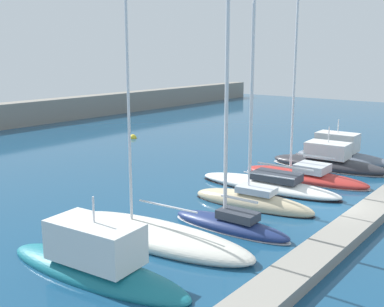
{
  "coord_description": "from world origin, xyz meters",
  "views": [
    {
      "loc": [
        -23.6,
        -8.96,
        8.41
      ],
      "look_at": [
        -3.44,
        6.76,
        2.92
      ],
      "focal_mm": 44.29,
      "sensor_mm": 36.0,
      "label": 1
    }
  ],
  "objects_px": {
    "sailboat_navy_third": "(231,220)",
    "motorboat_charcoal_seventh": "(328,161)",
    "sailboat_sand_fourth": "(253,202)",
    "sailboat_ivory_second": "(154,235)",
    "motorboat_slate_eighth": "(341,154)",
    "motorboat_teal_nearest": "(94,260)",
    "sailboat_white_fifth": "(268,183)",
    "sailboat_red_sixth": "(305,175)",
    "mooring_buoy_yellow": "(133,138)"
  },
  "relations": [
    {
      "from": "sailboat_navy_third",
      "to": "motorboat_charcoal_seventh",
      "type": "xyz_separation_m",
      "value": [
        14.77,
        1.17,
        0.03
      ]
    },
    {
      "from": "sailboat_sand_fourth",
      "to": "motorboat_charcoal_seventh",
      "type": "xyz_separation_m",
      "value": [
        11.05,
        0.19,
        0.25
      ]
    },
    {
      "from": "sailboat_ivory_second",
      "to": "motorboat_slate_eighth",
      "type": "bearing_deg",
      "value": -96.36
    },
    {
      "from": "motorboat_teal_nearest",
      "to": "sailboat_navy_third",
      "type": "bearing_deg",
      "value": -107.8
    },
    {
      "from": "motorboat_slate_eighth",
      "to": "sailboat_sand_fourth",
      "type": "bearing_deg",
      "value": 90.37
    },
    {
      "from": "sailboat_white_fifth",
      "to": "sailboat_red_sixth",
      "type": "bearing_deg",
      "value": -106.39
    },
    {
      "from": "motorboat_teal_nearest",
      "to": "motorboat_charcoal_seventh",
      "type": "distance_m",
      "value": 21.95
    },
    {
      "from": "sailboat_navy_third",
      "to": "sailboat_red_sixth",
      "type": "distance_m",
      "value": 10.78
    },
    {
      "from": "sailboat_navy_third",
      "to": "sailboat_red_sixth",
      "type": "xyz_separation_m",
      "value": [
        10.73,
        1.08,
        -0.14
      ]
    },
    {
      "from": "sailboat_ivory_second",
      "to": "mooring_buoy_yellow",
      "type": "bearing_deg",
      "value": -47.73
    },
    {
      "from": "sailboat_ivory_second",
      "to": "sailboat_red_sixth",
      "type": "height_order",
      "value": "sailboat_ivory_second"
    },
    {
      "from": "sailboat_navy_third",
      "to": "sailboat_red_sixth",
      "type": "relative_size",
      "value": 0.95
    },
    {
      "from": "motorboat_charcoal_seventh",
      "to": "motorboat_slate_eighth",
      "type": "height_order",
      "value": "motorboat_slate_eighth"
    },
    {
      "from": "sailboat_ivory_second",
      "to": "sailboat_red_sixth",
      "type": "xyz_separation_m",
      "value": [
        14.05,
        -0.87,
        0.04
      ]
    },
    {
      "from": "sailboat_ivory_second",
      "to": "motorboat_charcoal_seventh",
      "type": "xyz_separation_m",
      "value": [
        18.09,
        -0.79,
        0.21
      ]
    },
    {
      "from": "sailboat_sand_fourth",
      "to": "sailboat_red_sixth",
      "type": "xyz_separation_m",
      "value": [
        7.01,
        0.1,
        0.08
      ]
    },
    {
      "from": "motorboat_teal_nearest",
      "to": "motorboat_slate_eighth",
      "type": "relative_size",
      "value": 1.17
    },
    {
      "from": "mooring_buoy_yellow",
      "to": "sailboat_navy_third",
      "type": "bearing_deg",
      "value": -124.66
    },
    {
      "from": "sailboat_ivory_second",
      "to": "mooring_buoy_yellow",
      "type": "distance_m",
      "value": 26.52
    },
    {
      "from": "sailboat_navy_third",
      "to": "mooring_buoy_yellow",
      "type": "distance_m",
      "value": 25.96
    },
    {
      "from": "motorboat_teal_nearest",
      "to": "mooring_buoy_yellow",
      "type": "xyz_separation_m",
      "value": [
        21.94,
        19.79,
        -0.56
      ]
    },
    {
      "from": "motorboat_charcoal_seventh",
      "to": "mooring_buoy_yellow",
      "type": "relative_size",
      "value": 11.28
    },
    {
      "from": "sailboat_navy_third",
      "to": "motorboat_slate_eighth",
      "type": "height_order",
      "value": "sailboat_navy_third"
    },
    {
      "from": "sailboat_sand_fourth",
      "to": "mooring_buoy_yellow",
      "type": "xyz_separation_m",
      "value": [
        11.04,
        20.37,
        -0.25
      ]
    },
    {
      "from": "sailboat_red_sixth",
      "to": "motorboat_charcoal_seventh",
      "type": "height_order",
      "value": "sailboat_red_sixth"
    },
    {
      "from": "sailboat_ivory_second",
      "to": "motorboat_slate_eighth",
      "type": "height_order",
      "value": "sailboat_ivory_second"
    },
    {
      "from": "motorboat_teal_nearest",
      "to": "motorboat_charcoal_seventh",
      "type": "bearing_deg",
      "value": -96.59
    },
    {
      "from": "sailboat_ivory_second",
      "to": "mooring_buoy_yellow",
      "type": "relative_size",
      "value": 21.35
    },
    {
      "from": "motorboat_teal_nearest",
      "to": "mooring_buoy_yellow",
      "type": "relative_size",
      "value": 11.57
    },
    {
      "from": "sailboat_navy_third",
      "to": "motorboat_slate_eighth",
      "type": "bearing_deg",
      "value": -87.06
    },
    {
      "from": "sailboat_ivory_second",
      "to": "sailboat_red_sixth",
      "type": "relative_size",
      "value": 1.2
    },
    {
      "from": "sailboat_navy_third",
      "to": "sailboat_sand_fourth",
      "type": "relative_size",
      "value": 1.16
    },
    {
      "from": "motorboat_charcoal_seventh",
      "to": "motorboat_slate_eighth",
      "type": "relative_size",
      "value": 1.14
    },
    {
      "from": "sailboat_sand_fourth",
      "to": "motorboat_slate_eighth",
      "type": "height_order",
      "value": "sailboat_sand_fourth"
    },
    {
      "from": "sailboat_ivory_second",
      "to": "motorboat_charcoal_seventh",
      "type": "distance_m",
      "value": 18.1
    },
    {
      "from": "sailboat_white_fifth",
      "to": "motorboat_slate_eighth",
      "type": "bearing_deg",
      "value": -95.84
    },
    {
      "from": "sailboat_sand_fourth",
      "to": "motorboat_slate_eighth",
      "type": "distance_m",
      "value": 14.2
    },
    {
      "from": "motorboat_teal_nearest",
      "to": "sailboat_navy_third",
      "type": "distance_m",
      "value": 7.35
    },
    {
      "from": "sailboat_sand_fourth",
      "to": "motorboat_slate_eighth",
      "type": "xyz_separation_m",
      "value": [
        14.19,
        0.38,
        0.26
      ]
    },
    {
      "from": "sailboat_white_fifth",
      "to": "sailboat_sand_fourth",
      "type": "bearing_deg",
      "value": 102.3
    },
    {
      "from": "sailboat_navy_third",
      "to": "sailboat_white_fifth",
      "type": "xyz_separation_m",
      "value": [
        7.22,
        1.92,
        -0.08
      ]
    },
    {
      "from": "motorboat_teal_nearest",
      "to": "motorboat_slate_eighth",
      "type": "bearing_deg",
      "value": -96.02
    },
    {
      "from": "motorboat_charcoal_seventh",
      "to": "mooring_buoy_yellow",
      "type": "xyz_separation_m",
      "value": [
        -0.01,
        20.18,
        -0.5
      ]
    },
    {
      "from": "sailboat_ivory_second",
      "to": "sailboat_navy_third",
      "type": "bearing_deg",
      "value": -125.21
    },
    {
      "from": "sailboat_white_fifth",
      "to": "motorboat_charcoal_seventh",
      "type": "bearing_deg",
      "value": -98.54
    },
    {
      "from": "motorboat_charcoal_seventh",
      "to": "sailboat_red_sixth",
      "type": "bearing_deg",
      "value": 87.79
    },
    {
      "from": "motorboat_charcoal_seventh",
      "to": "motorboat_slate_eighth",
      "type": "bearing_deg",
      "value": -89.98
    },
    {
      "from": "sailboat_white_fifth",
      "to": "motorboat_charcoal_seventh",
      "type": "relative_size",
      "value": 1.71
    },
    {
      "from": "motorboat_teal_nearest",
      "to": "motorboat_charcoal_seventh",
      "type": "relative_size",
      "value": 1.03
    },
    {
      "from": "sailboat_navy_third",
      "to": "sailboat_sand_fourth",
      "type": "distance_m",
      "value": 3.85
    }
  ]
}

